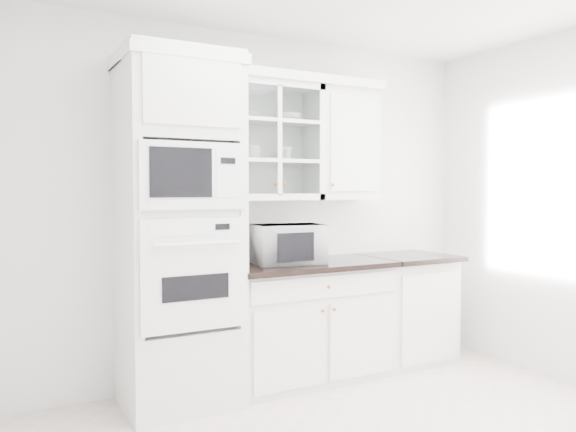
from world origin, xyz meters
TOP-DOWN VIEW (x-y plane):
  - room_shell at (0.00, 0.43)m, footprint 4.00×3.50m
  - oven_column at (-0.75, 1.42)m, footprint 0.76×0.68m
  - base_cabinet_run at (0.28, 1.45)m, footprint 1.32×0.67m
  - extra_base_cabinet at (1.28, 1.45)m, footprint 0.72×0.67m
  - upper_cabinet_glass at (0.03, 1.58)m, footprint 0.80×0.33m
  - upper_cabinet_solid at (0.71, 1.58)m, footprint 0.55×0.33m
  - crown_molding at (-0.07, 1.56)m, footprint 2.14×0.38m
  - countertop_microwave at (0.11, 1.44)m, footprint 0.58×0.50m
  - bowl_a at (-0.19, 1.57)m, footprint 0.25×0.25m
  - bowl_b at (0.20, 1.60)m, footprint 0.27×0.27m
  - cup_a at (-0.12, 1.59)m, footprint 0.15×0.15m
  - cup_b at (0.17, 1.58)m, footprint 0.14×0.14m

SIDE VIEW (x-z plane):
  - base_cabinet_run at x=0.28m, z-range 0.00..0.92m
  - extra_base_cabinet at x=1.28m, z-range 0.00..0.92m
  - countertop_microwave at x=0.11m, z-range 0.92..1.22m
  - oven_column at x=-0.75m, z-range 0.00..2.40m
  - cup_a at x=-0.12m, z-range 1.71..1.81m
  - cup_b at x=0.17m, z-range 1.71..1.81m
  - room_shell at x=0.00m, z-range 0.43..3.13m
  - upper_cabinet_glass at x=0.03m, z-range 1.40..2.30m
  - upper_cabinet_solid at x=0.71m, z-range 1.40..2.30m
  - bowl_a at x=-0.19m, z-range 2.01..2.06m
  - bowl_b at x=0.20m, z-range 2.01..2.08m
  - crown_molding at x=-0.07m, z-range 2.30..2.37m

